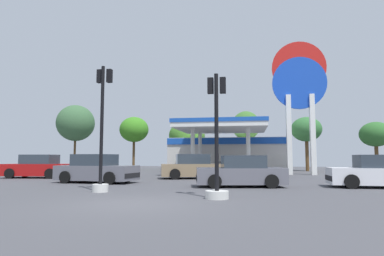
% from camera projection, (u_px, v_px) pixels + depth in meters
% --- Properties ---
extents(ground_plane, '(90.00, 90.00, 0.00)m').
position_uv_depth(ground_plane, '(134.00, 204.00, 10.01)').
color(ground_plane, '#47474C').
rests_on(ground_plane, ground).
extents(gas_station, '(11.37, 14.28, 4.35)m').
position_uv_depth(gas_station, '(227.00, 152.00, 33.64)').
color(gas_station, beige).
rests_on(gas_station, ground).
extents(station_pole_sign, '(4.49, 0.56, 11.34)m').
position_uv_depth(station_pole_sign, '(299.00, 90.00, 27.96)').
color(station_pole_sign, white).
rests_on(station_pole_sign, ground).
extents(car_0, '(4.94, 3.13, 1.65)m').
position_uv_depth(car_0, '(195.00, 167.00, 22.40)').
color(car_0, black).
rests_on(car_0, ground).
extents(car_1, '(4.67, 2.47, 1.60)m').
position_uv_depth(car_1, '(97.00, 170.00, 18.63)').
color(car_1, black).
rests_on(car_1, ground).
extents(car_2, '(4.71, 2.45, 1.62)m').
position_uv_depth(car_2, '(38.00, 167.00, 23.13)').
color(car_2, black).
rests_on(car_2, ground).
extents(car_3, '(4.39, 2.13, 1.54)m').
position_uv_depth(car_3, '(377.00, 173.00, 15.52)').
color(car_3, black).
rests_on(car_3, ground).
extents(car_4, '(4.49, 2.51, 1.52)m').
position_uv_depth(car_4, '(241.00, 173.00, 16.00)').
color(car_4, black).
rests_on(car_4, ground).
extents(traffic_signal_0, '(0.80, 0.80, 4.36)m').
position_uv_depth(traffic_signal_0, '(217.00, 155.00, 11.44)').
color(traffic_signal_0, silver).
rests_on(traffic_signal_0, ground).
extents(traffic_signal_1, '(0.66, 0.69, 5.27)m').
position_uv_depth(traffic_signal_1, '(102.00, 142.00, 13.74)').
color(traffic_signal_1, silver).
rests_on(traffic_signal_1, ground).
extents(tree_0, '(4.52, 4.52, 7.80)m').
position_uv_depth(tree_0, '(76.00, 123.00, 40.11)').
color(tree_0, brown).
rests_on(tree_0, ground).
extents(tree_1, '(3.51, 3.51, 6.37)m').
position_uv_depth(tree_1, '(134.00, 130.00, 40.15)').
color(tree_1, brown).
rests_on(tree_1, ground).
extents(tree_2, '(4.32, 4.32, 5.81)m').
position_uv_depth(tree_2, '(187.00, 136.00, 39.56)').
color(tree_2, brown).
rests_on(tree_2, ground).
extents(tree_3, '(3.05, 3.05, 6.55)m').
position_uv_depth(tree_3, '(246.00, 126.00, 36.40)').
color(tree_3, brown).
rests_on(tree_3, ground).
extents(tree_4, '(3.20, 3.20, 5.75)m').
position_uv_depth(tree_4, '(306.00, 130.00, 35.08)').
color(tree_4, brown).
rests_on(tree_4, ground).
extents(tree_5, '(3.14, 3.14, 5.09)m').
position_uv_depth(tree_5, '(376.00, 135.00, 33.80)').
color(tree_5, brown).
rests_on(tree_5, ground).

